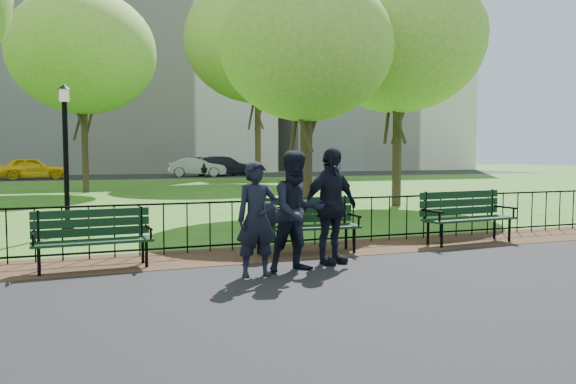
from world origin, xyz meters
name	(u,v)px	position (x,y,z in m)	size (l,w,h in m)	color
ground	(306,271)	(0.00, 0.00, 0.00)	(120.00, 120.00, 0.00)	#3A6019
asphalt_path	(448,343)	(0.00, -3.40, 0.01)	(60.00, 9.20, 0.01)	black
dirt_strip	(273,253)	(0.00, 1.50, 0.01)	(60.00, 1.60, 0.01)	#362216
far_street	(123,177)	(0.00, 35.00, 0.01)	(70.00, 9.00, 0.01)	black
iron_fence	(264,222)	(0.00, 2.00, 0.50)	(24.06, 0.06, 1.00)	black
apartment_mid	(131,12)	(2.00, 48.00, 15.00)	(24.00, 15.00, 30.00)	beige
apartment_east	(358,59)	(26.00, 48.00, 12.00)	(20.00, 15.00, 24.00)	silver
park_bench_main	(289,217)	(0.21, 1.28, 0.65)	(1.90, 0.72, 1.05)	black
park_bench_left_a	(93,232)	(-2.96, 1.23, 0.56)	(1.74, 0.62, 0.97)	black
park_bench_right_a	(466,211)	(3.85, 1.27, 0.62)	(1.96, 0.74, 1.09)	black
lamppost	(66,153)	(-3.37, 5.22, 1.73)	(0.29, 0.29, 3.19)	black
tree_near_e	(306,48)	(2.86, 6.94, 4.65)	(4.81, 4.81, 6.70)	#2D2116
tree_mid_e	(398,39)	(6.71, 8.43, 5.43)	(5.61, 5.61, 7.82)	#2D2116
tree_far_c	(83,52)	(-2.80, 18.59, 6.09)	(6.29, 6.29, 8.77)	#2D2116
tree_far_e	(258,40)	(6.86, 24.01, 8.27)	(8.55, 8.55, 11.91)	#2D2116
person_left	(257,219)	(-0.81, -0.14, 0.82)	(0.59, 0.39, 1.62)	black
person_mid	(297,211)	(-0.16, -0.04, 0.90)	(0.86, 0.45, 1.77)	black
person_right	(330,206)	(0.53, 0.31, 0.92)	(1.07, 0.44, 1.82)	black
taxi	(32,168)	(-5.94, 33.06, 0.74)	(1.72, 4.27, 1.46)	yellow
sedan_silver	(198,167)	(5.17, 33.30, 0.70)	(1.46, 4.19, 1.38)	#9EA0A5
sedan_dark	(223,166)	(7.27, 34.04, 0.75)	(2.07, 5.09, 1.48)	black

